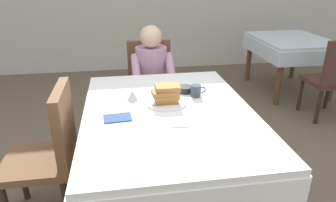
% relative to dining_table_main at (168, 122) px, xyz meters
% --- Properties ---
extents(ground_plane, '(14.00, 14.00, 0.00)m').
position_rel_dining_table_main_xyz_m(ground_plane, '(0.00, 0.00, -0.65)').
color(ground_plane, brown).
extents(dining_table_main, '(1.12, 1.52, 0.74)m').
position_rel_dining_table_main_xyz_m(dining_table_main, '(0.00, 0.00, 0.00)').
color(dining_table_main, white).
rests_on(dining_table_main, ground).
extents(chair_diner, '(0.44, 0.45, 0.93)m').
position_rel_dining_table_main_xyz_m(chair_diner, '(0.00, 1.17, -0.12)').
color(chair_diner, brown).
rests_on(chair_diner, ground).
extents(diner_person, '(0.40, 0.43, 1.12)m').
position_rel_dining_table_main_xyz_m(diner_person, '(0.00, 1.01, 0.02)').
color(diner_person, '#B2849E').
rests_on(diner_person, ground).
extents(chair_left_side, '(0.45, 0.44, 0.93)m').
position_rel_dining_table_main_xyz_m(chair_left_side, '(-0.77, 0.00, -0.12)').
color(chair_left_side, brown).
rests_on(chair_left_side, ground).
extents(plate_breakfast, '(0.28, 0.28, 0.02)m').
position_rel_dining_table_main_xyz_m(plate_breakfast, '(0.00, 0.10, 0.10)').
color(plate_breakfast, white).
rests_on(plate_breakfast, dining_table_main).
extents(breakfast_stack, '(0.19, 0.14, 0.12)m').
position_rel_dining_table_main_xyz_m(breakfast_stack, '(0.00, 0.10, 0.16)').
color(breakfast_stack, '#A36B33').
rests_on(breakfast_stack, plate_breakfast).
extents(cup_coffee, '(0.11, 0.08, 0.08)m').
position_rel_dining_table_main_xyz_m(cup_coffee, '(0.23, 0.20, 0.13)').
color(cup_coffee, '#333D4C').
rests_on(cup_coffee, dining_table_main).
extents(bowl_butter, '(0.11, 0.11, 0.04)m').
position_rel_dining_table_main_xyz_m(bowl_butter, '(0.17, 0.29, 0.11)').
color(bowl_butter, black).
rests_on(bowl_butter, dining_table_main).
extents(syrup_pitcher, '(0.08, 0.08, 0.07)m').
position_rel_dining_table_main_xyz_m(syrup_pitcher, '(-0.22, 0.20, 0.13)').
color(syrup_pitcher, silver).
rests_on(syrup_pitcher, dining_table_main).
extents(fork_left_of_plate, '(0.02, 0.18, 0.00)m').
position_rel_dining_table_main_xyz_m(fork_left_of_plate, '(-0.19, 0.08, 0.09)').
color(fork_left_of_plate, silver).
rests_on(fork_left_of_plate, dining_table_main).
extents(knife_right_of_plate, '(0.02, 0.20, 0.00)m').
position_rel_dining_table_main_xyz_m(knife_right_of_plate, '(0.19, 0.08, 0.09)').
color(knife_right_of_plate, silver).
rests_on(knife_right_of_plate, dining_table_main).
extents(spoon_near_edge, '(0.15, 0.05, 0.00)m').
position_rel_dining_table_main_xyz_m(spoon_near_edge, '(0.01, -0.24, 0.09)').
color(spoon_near_edge, silver).
rests_on(spoon_near_edge, dining_table_main).
extents(napkin_folded, '(0.18, 0.13, 0.01)m').
position_rel_dining_table_main_xyz_m(napkin_folded, '(-0.33, -0.07, 0.09)').
color(napkin_folded, '#334C7F').
rests_on(napkin_folded, dining_table_main).
extents(background_table_far, '(0.92, 1.12, 0.74)m').
position_rel_dining_table_main_xyz_m(background_table_far, '(2.00, 1.99, -0.03)').
color(background_table_far, silver).
rests_on(background_table_far, ground).
extents(background_chair_empty, '(0.44, 0.45, 0.93)m').
position_rel_dining_table_main_xyz_m(background_chair_empty, '(2.00, 1.04, -0.12)').
color(background_chair_empty, '#4C2D23').
rests_on(background_chair_empty, ground).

